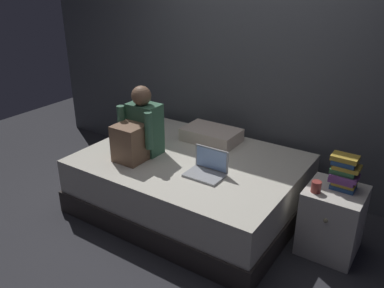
{
  "coord_description": "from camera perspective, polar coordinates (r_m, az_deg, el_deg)",
  "views": [
    {
      "loc": [
        1.65,
        -2.45,
        2.14
      ],
      "look_at": [
        -0.05,
        0.1,
        0.79
      ],
      "focal_mm": 37.22,
      "sensor_mm": 36.0,
      "label": 1
    }
  ],
  "objects": [
    {
      "name": "book_stack",
      "position": [
        3.29,
        20.99,
        -3.81
      ],
      "size": [
        0.22,
        0.18,
        0.28
      ],
      "color": "#284C84",
      "rests_on": "nightstand"
    },
    {
      "name": "bed",
      "position": [
        3.81,
        -0.2,
        -5.67
      ],
      "size": [
        2.0,
        1.5,
        0.54
      ],
      "color": "#332D2B",
      "rests_on": "ground_plane"
    },
    {
      "name": "laptop",
      "position": [
        3.37,
        2.22,
        -3.53
      ],
      "size": [
        0.32,
        0.23,
        0.22
      ],
      "color": "#9EA0A5",
      "rests_on": "bed"
    },
    {
      "name": "person_sitting",
      "position": [
        3.67,
        -7.64,
        1.93
      ],
      "size": [
        0.39,
        0.44,
        0.66
      ],
      "color": "#38664C",
      "rests_on": "bed"
    },
    {
      "name": "pillow",
      "position": [
        4.03,
        2.79,
        1.33
      ],
      "size": [
        0.56,
        0.36,
        0.13
      ],
      "primitive_type": "cube",
      "color": "beige",
      "rests_on": "bed"
    },
    {
      "name": "wall_back",
      "position": [
        4.08,
        9.42,
        12.36
      ],
      "size": [
        5.6,
        0.1,
        2.7
      ],
      "primitive_type": "cube",
      "color": "#4C4F54",
      "rests_on": "ground_plane"
    },
    {
      "name": "nightstand",
      "position": [
        3.45,
        19.38,
        -10.28
      ],
      "size": [
        0.44,
        0.46,
        0.57
      ],
      "color": "beige",
      "rests_on": "ground_plane"
    },
    {
      "name": "ground_plane",
      "position": [
        3.65,
        -0.21,
        -12.09
      ],
      "size": [
        8.0,
        8.0,
        0.0
      ],
      "primitive_type": "plane",
      "color": "#2D2D33"
    },
    {
      "name": "mug",
      "position": [
        3.21,
        17.36,
        -5.86
      ],
      "size": [
        0.08,
        0.08,
        0.09
      ],
      "primitive_type": "cylinder",
      "color": "#933833",
      "rests_on": "nightstand"
    }
  ]
}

